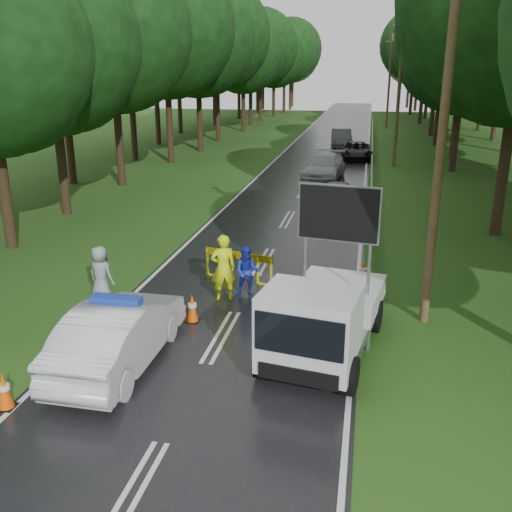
% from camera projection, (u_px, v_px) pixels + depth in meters
% --- Properties ---
extents(ground, '(160.00, 160.00, 0.00)m').
position_uv_depth(ground, '(222.00, 336.00, 14.73)').
color(ground, '#1B4112').
rests_on(ground, ground).
extents(road, '(7.00, 140.00, 0.02)m').
position_uv_depth(road, '(321.00, 159.00, 42.65)').
color(road, black).
rests_on(road, ground).
extents(guardrail, '(0.12, 60.06, 0.70)m').
position_uv_depth(guardrail, '(372.00, 154.00, 41.49)').
color(guardrail, gray).
rests_on(guardrail, ground).
extents(utility_pole_near, '(1.40, 0.24, 10.00)m').
position_uv_depth(utility_pole_near, '(442.00, 133.00, 14.03)').
color(utility_pole_near, '#4F3324').
rests_on(utility_pole_near, ground).
extents(utility_pole_mid, '(1.40, 0.24, 10.00)m').
position_uv_depth(utility_pole_mid, '(399.00, 91.00, 38.24)').
color(utility_pole_mid, '#4F3324').
rests_on(utility_pole_mid, ground).
extents(utility_pole_far, '(1.40, 0.24, 10.00)m').
position_uv_depth(utility_pole_far, '(389.00, 81.00, 62.44)').
color(utility_pole_far, '#4F3324').
rests_on(utility_pole_far, ground).
extents(police_sedan, '(1.68, 4.74, 1.71)m').
position_uv_depth(police_sedan, '(119.00, 334.00, 13.11)').
color(police_sedan, silver).
rests_on(police_sedan, ground).
extents(work_truck, '(2.91, 5.17, 3.91)m').
position_uv_depth(work_truck, '(323.00, 316.00, 13.37)').
color(work_truck, gray).
rests_on(work_truck, ground).
extents(barrier, '(2.35, 0.68, 1.00)m').
position_uv_depth(barrier, '(238.00, 259.00, 18.29)').
color(barrier, '#E2F20D').
rests_on(barrier, ground).
extents(officer, '(0.88, 0.75, 2.03)m').
position_uv_depth(officer, '(223.00, 268.00, 16.71)').
color(officer, '#E1FF0D').
rests_on(officer, ground).
extents(civilian, '(0.82, 0.67, 1.57)m').
position_uv_depth(civilian, '(247.00, 272.00, 17.09)').
color(civilian, '#1C2FB6').
rests_on(civilian, ground).
extents(bystander_right, '(0.94, 0.75, 1.69)m').
position_uv_depth(bystander_right, '(101.00, 274.00, 16.72)').
color(bystander_right, gray).
rests_on(bystander_right, ground).
extents(queue_car_first, '(1.61, 3.92, 1.33)m').
position_uv_depth(queue_car_first, '(337.00, 196.00, 27.54)').
color(queue_car_first, '#43474B').
rests_on(queue_car_first, ground).
extents(queue_car_second, '(2.66, 5.52, 1.55)m').
position_uv_depth(queue_car_second, '(324.00, 167.00, 34.92)').
color(queue_car_second, '#9A9CA2').
rests_on(queue_car_second, ground).
extents(queue_car_third, '(2.48, 4.83, 1.30)m').
position_uv_depth(queue_car_third, '(357.00, 151.00, 42.47)').
color(queue_car_third, black).
rests_on(queue_car_third, ground).
extents(queue_car_fourth, '(2.10, 4.71, 1.50)m').
position_uv_depth(queue_car_fourth, '(341.00, 138.00, 49.30)').
color(queue_car_fourth, '#3B3C42').
rests_on(queue_car_fourth, ground).
extents(cone_near_left, '(0.38, 0.38, 0.81)m').
position_uv_depth(cone_near_left, '(4.00, 391.00, 11.52)').
color(cone_near_left, black).
rests_on(cone_near_left, ground).
extents(cone_center, '(0.38, 0.38, 0.81)m').
position_uv_depth(cone_center, '(192.00, 308.00, 15.46)').
color(cone_center, black).
rests_on(cone_center, ground).
extents(cone_far, '(0.31, 0.31, 0.65)m').
position_uv_depth(cone_far, '(248.00, 269.00, 18.65)').
color(cone_far, black).
rests_on(cone_far, ground).
extents(cone_left_mid, '(0.33, 0.33, 0.69)m').
position_uv_depth(cone_left_mid, '(155.00, 311.00, 15.45)').
color(cone_left_mid, black).
rests_on(cone_left_mid, ground).
extents(cone_right, '(0.39, 0.39, 0.82)m').
position_uv_depth(cone_right, '(363.00, 272.00, 18.15)').
color(cone_right, black).
rests_on(cone_right, ground).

